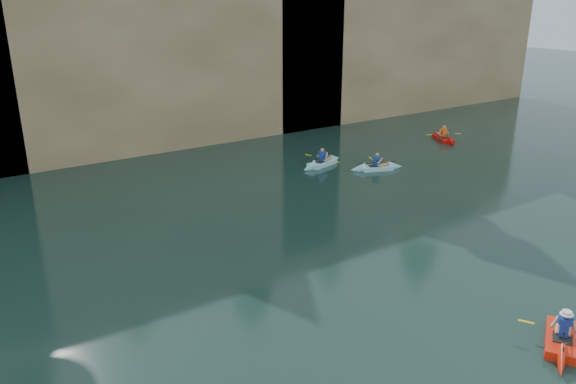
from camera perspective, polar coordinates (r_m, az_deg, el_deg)
ground at (r=17.38m, az=13.45°, el=-12.38°), size 160.00×160.00×0.00m
cliff at (r=41.41m, az=-18.32°, el=14.44°), size 70.00×16.00×12.00m
cliff_slab_center at (r=35.09m, az=-11.60°, el=13.75°), size 24.00×2.40×11.40m
cliff_slab_east at (r=46.53m, az=12.57°, el=14.07°), size 26.00×2.40×9.84m
sea_cave_center at (r=33.35m, az=-20.27°, el=5.48°), size 3.50×1.00×3.20m
sea_cave_east at (r=38.73m, az=0.26°, el=9.50°), size 5.00×1.00×4.50m
main_kayaker at (r=17.45m, az=26.07°, el=-13.23°), size 3.30×2.43×1.26m
kayaker_ltblue_near at (r=30.70m, az=8.98°, el=2.50°), size 3.02×2.19×1.17m
kayaker_red_far at (r=37.88m, az=15.49°, el=5.30°), size 2.22×3.31×1.21m
kayaker_ltblue_mid at (r=31.18m, az=3.48°, el=2.99°), size 3.28×2.34×1.22m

